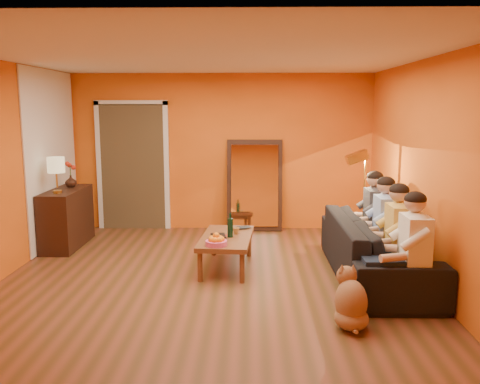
{
  "coord_description": "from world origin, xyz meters",
  "views": [
    {
      "loc": [
        0.48,
        -5.74,
        2.04
      ],
      "look_at": [
        0.35,
        0.5,
        1.0
      ],
      "focal_mm": 38.0,
      "sensor_mm": 36.0,
      "label": 1
    }
  ],
  "objects_px": {
    "sideboard": "(67,218)",
    "laptop": "(241,229)",
    "person_mid_left": "(399,238)",
    "tumbler": "(236,231)",
    "person_far_left": "(414,252)",
    "dog": "(351,297)",
    "person_mid_right": "(386,227)",
    "coffee_table": "(227,252)",
    "mirror_frame": "(255,185)",
    "sofa": "(376,248)",
    "vase": "(71,181)",
    "wine_bottle": "(230,225)",
    "table_lamp": "(56,175)",
    "floor_lamp": "(364,205)",
    "person_far_right": "(375,217)"
  },
  "relations": [
    {
      "from": "sideboard",
      "to": "laptop",
      "type": "bearing_deg",
      "value": -14.09
    },
    {
      "from": "person_mid_left",
      "to": "tumbler",
      "type": "bearing_deg",
      "value": 153.83
    },
    {
      "from": "person_far_left",
      "to": "person_mid_left",
      "type": "distance_m",
      "value": 0.55
    },
    {
      "from": "tumbler",
      "to": "sideboard",
      "type": "bearing_deg",
      "value": 160.83
    },
    {
      "from": "dog",
      "to": "person_mid_right",
      "type": "xyz_separation_m",
      "value": [
        0.71,
        1.53,
        0.32
      ]
    },
    {
      "from": "person_far_left",
      "to": "coffee_table",
      "type": "bearing_deg",
      "value": 145.73
    },
    {
      "from": "mirror_frame",
      "to": "person_mid_right",
      "type": "relative_size",
      "value": 1.25
    },
    {
      "from": "sofa",
      "to": "vase",
      "type": "distance_m",
      "value": 4.56
    },
    {
      "from": "wine_bottle",
      "to": "vase",
      "type": "bearing_deg",
      "value": 152.18
    },
    {
      "from": "table_lamp",
      "to": "dog",
      "type": "distance_m",
      "value": 4.49
    },
    {
      "from": "dog",
      "to": "person_mid_left",
      "type": "bearing_deg",
      "value": 62.22
    },
    {
      "from": "sideboard",
      "to": "table_lamp",
      "type": "xyz_separation_m",
      "value": [
        0.0,
        -0.3,
        0.68
      ]
    },
    {
      "from": "wine_bottle",
      "to": "sideboard",
      "type": "bearing_deg",
      "value": 156.91
    },
    {
      "from": "coffee_table",
      "to": "laptop",
      "type": "bearing_deg",
      "value": 67.01
    },
    {
      "from": "dog",
      "to": "laptop",
      "type": "relative_size",
      "value": 1.93
    },
    {
      "from": "person_far_left",
      "to": "table_lamp",
      "type": "bearing_deg",
      "value": 155.05
    },
    {
      "from": "coffee_table",
      "to": "vase",
      "type": "height_order",
      "value": "vase"
    },
    {
      "from": "dog",
      "to": "person_far_left",
      "type": "xyz_separation_m",
      "value": [
        0.71,
        0.43,
        0.32
      ]
    },
    {
      "from": "floor_lamp",
      "to": "laptop",
      "type": "xyz_separation_m",
      "value": [
        -1.68,
        -0.23,
        -0.29
      ]
    },
    {
      "from": "dog",
      "to": "vase",
      "type": "xyz_separation_m",
      "value": [
        -3.66,
        3.01,
        0.65
      ]
    },
    {
      "from": "mirror_frame",
      "to": "laptop",
      "type": "height_order",
      "value": "mirror_frame"
    },
    {
      "from": "coffee_table",
      "to": "vase",
      "type": "bearing_deg",
      "value": 156.84
    },
    {
      "from": "person_mid_right",
      "to": "wine_bottle",
      "type": "distance_m",
      "value": 1.91
    },
    {
      "from": "floor_lamp",
      "to": "person_mid_right",
      "type": "height_order",
      "value": "floor_lamp"
    },
    {
      "from": "vase",
      "to": "coffee_table",
      "type": "bearing_deg",
      "value": -27.38
    },
    {
      "from": "coffee_table",
      "to": "person_far_left",
      "type": "xyz_separation_m",
      "value": [
        1.95,
        -1.33,
        0.4
      ]
    },
    {
      "from": "table_lamp",
      "to": "wine_bottle",
      "type": "distance_m",
      "value": 2.63
    },
    {
      "from": "person_mid_left",
      "to": "tumbler",
      "type": "distance_m",
      "value": 2.05
    },
    {
      "from": "person_far_left",
      "to": "laptop",
      "type": "height_order",
      "value": "person_far_left"
    },
    {
      "from": "person_far_left",
      "to": "person_mid_right",
      "type": "relative_size",
      "value": 1.0
    },
    {
      "from": "sofa",
      "to": "person_mid_right",
      "type": "bearing_deg",
      "value": -52.43
    },
    {
      "from": "coffee_table",
      "to": "laptop",
      "type": "distance_m",
      "value": 0.45
    },
    {
      "from": "mirror_frame",
      "to": "sofa",
      "type": "relative_size",
      "value": 0.61
    },
    {
      "from": "dog",
      "to": "coffee_table",
      "type": "bearing_deg",
      "value": 133.23
    },
    {
      "from": "sofa",
      "to": "dog",
      "type": "xyz_separation_m",
      "value": [
        -0.58,
        -1.43,
        -0.07
      ]
    },
    {
      "from": "tumbler",
      "to": "laptop",
      "type": "relative_size",
      "value": 0.3
    },
    {
      "from": "mirror_frame",
      "to": "table_lamp",
      "type": "bearing_deg",
      "value": -153.68
    },
    {
      "from": "person_far_right",
      "to": "floor_lamp",
      "type": "bearing_deg",
      "value": 109.37
    },
    {
      "from": "mirror_frame",
      "to": "person_far_left",
      "type": "height_order",
      "value": "mirror_frame"
    },
    {
      "from": "person_far_right",
      "to": "vase",
      "type": "relative_size",
      "value": 6.81
    },
    {
      "from": "table_lamp",
      "to": "person_mid_left",
      "type": "xyz_separation_m",
      "value": [
        4.37,
        -1.48,
        -0.49
      ]
    },
    {
      "from": "dog",
      "to": "table_lamp",
      "type": "bearing_deg",
      "value": 154.0
    },
    {
      "from": "coffee_table",
      "to": "dog",
      "type": "height_order",
      "value": "dog"
    },
    {
      "from": "table_lamp",
      "to": "laptop",
      "type": "distance_m",
      "value": 2.7
    },
    {
      "from": "sideboard",
      "to": "dog",
      "type": "bearing_deg",
      "value": -37.03
    },
    {
      "from": "person_mid_right",
      "to": "vase",
      "type": "relative_size",
      "value": 6.81
    },
    {
      "from": "laptop",
      "to": "person_mid_left",
      "type": "bearing_deg",
      "value": -56.19
    },
    {
      "from": "person_far_left",
      "to": "laptop",
      "type": "xyz_separation_m",
      "value": [
        -1.77,
        1.68,
        -0.18
      ]
    },
    {
      "from": "table_lamp",
      "to": "person_far_right",
      "type": "relative_size",
      "value": 0.42
    },
    {
      "from": "sideboard",
      "to": "vase",
      "type": "relative_size",
      "value": 6.59
    }
  ]
}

